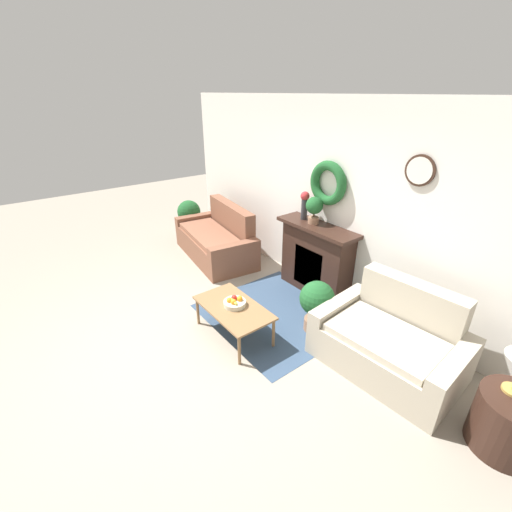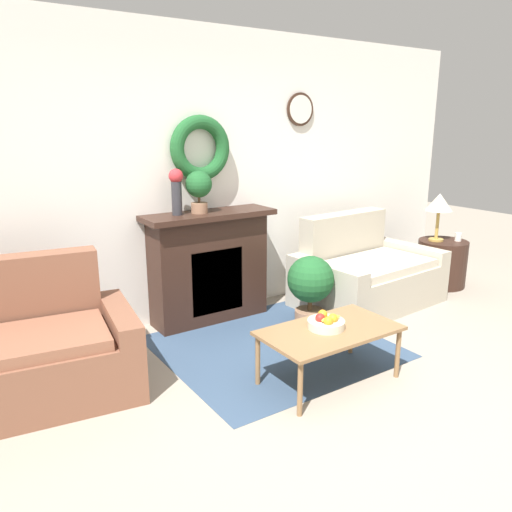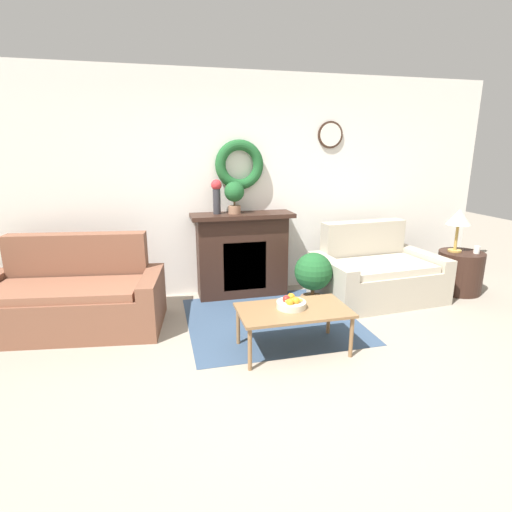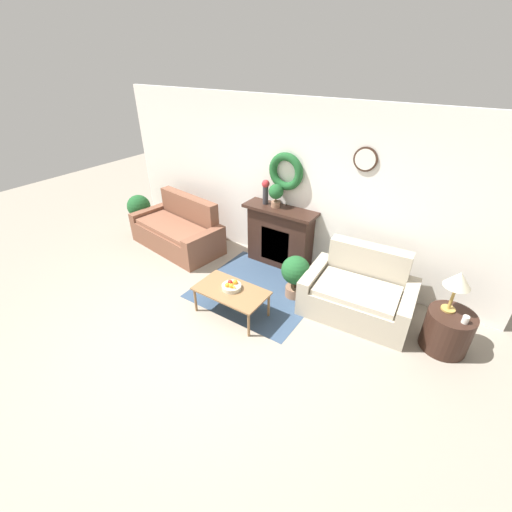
% 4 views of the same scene
% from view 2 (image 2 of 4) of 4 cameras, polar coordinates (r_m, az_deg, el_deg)
% --- Properties ---
extents(ground_plane, '(16.00, 16.00, 0.00)m').
position_cam_2_polar(ground_plane, '(3.35, 14.30, -18.91)').
color(ground_plane, gray).
extents(floor_rug, '(1.80, 1.67, 0.01)m').
position_cam_2_polar(floor_rug, '(4.32, 1.98, -10.27)').
color(floor_rug, '#334760').
rests_on(floor_rug, ground_plane).
extents(wall_back, '(6.80, 0.19, 2.70)m').
position_cam_2_polar(wall_back, '(4.76, -6.87, 9.06)').
color(wall_back, white).
rests_on(wall_back, ground_plane).
extents(fireplace, '(1.24, 0.41, 1.05)m').
position_cam_2_polar(fireplace, '(4.74, -5.38, -1.15)').
color(fireplace, '#331E16').
rests_on(fireplace, ground_plane).
extents(loveseat_right, '(1.53, 1.06, 0.91)m').
position_cam_2_polar(loveseat_right, '(5.36, 12.36, -2.05)').
color(loveseat_right, '#B2A893').
rests_on(loveseat_right, ground_plane).
extents(coffee_table, '(1.00, 0.57, 0.41)m').
position_cam_2_polar(coffee_table, '(3.68, 8.42, -8.79)').
color(coffee_table, olive).
rests_on(coffee_table, ground_plane).
extents(fruit_bowl, '(0.27, 0.27, 0.12)m').
position_cam_2_polar(fruit_bowl, '(3.65, 8.03, -7.53)').
color(fruit_bowl, beige).
rests_on(fruit_bowl, coffee_table).
extents(side_table_by_loveseat, '(0.55, 0.55, 0.53)m').
position_cam_2_polar(side_table_by_loveseat, '(6.19, 20.44, -0.76)').
color(side_table_by_loveseat, '#331E16').
rests_on(side_table_by_loveseat, ground_plane).
extents(table_lamp, '(0.30, 0.30, 0.54)m').
position_cam_2_polar(table_lamp, '(6.03, 20.22, 5.61)').
color(table_lamp, '#B28E42').
rests_on(table_lamp, side_table_by_loveseat).
extents(mug, '(0.07, 0.07, 0.09)m').
position_cam_2_polar(mug, '(6.16, 22.11, 2.03)').
color(mug, silver).
rests_on(mug, side_table_by_loveseat).
extents(vase_on_mantel_left, '(0.13, 0.13, 0.41)m').
position_cam_2_polar(vase_on_mantel_left, '(4.46, -9.09, 7.66)').
color(vase_on_mantel_left, '#2D2D33').
rests_on(vase_on_mantel_left, fireplace).
extents(potted_plant_on_mantel, '(0.24, 0.24, 0.38)m').
position_cam_2_polar(potted_plant_on_mantel, '(4.54, -6.56, 7.80)').
color(potted_plant_on_mantel, '#8E664C').
rests_on(potted_plant_on_mantel, fireplace).
extents(potted_plant_floor_by_loveseat, '(0.43, 0.43, 0.68)m').
position_cam_2_polar(potted_plant_floor_by_loveseat, '(4.60, 6.24, -3.26)').
color(potted_plant_floor_by_loveseat, '#8E664C').
rests_on(potted_plant_floor_by_loveseat, ground_plane).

